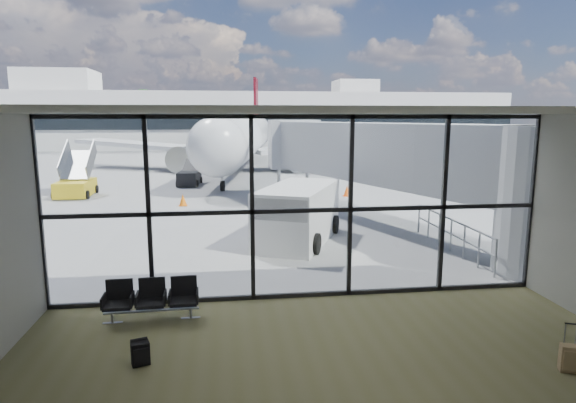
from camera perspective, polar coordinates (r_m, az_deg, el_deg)
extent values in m
plane|color=slate|center=(51.49, -5.38, 4.95)|extent=(220.00, 220.00, 0.00)
cube|color=brown|center=(8.69, 5.98, -20.64)|extent=(12.00, 8.00, 0.01)
cube|color=silver|center=(7.49, 6.61, 10.48)|extent=(12.00, 8.00, 0.02)
cube|color=#B3B4AF|center=(4.32, 19.73, -20.84)|extent=(12.00, 0.02, 4.50)
cube|color=white|center=(11.62, 1.65, -0.84)|extent=(12.00, 0.04, 4.50)
cube|color=black|center=(12.22, 1.59, -10.98)|extent=(12.00, 0.12, 0.10)
cube|color=black|center=(11.63, 1.65, -1.08)|extent=(12.00, 0.12, 0.10)
cube|color=black|center=(11.42, 1.70, 10.02)|extent=(12.00, 0.12, 0.10)
cube|color=black|center=(12.22, -27.36, -1.42)|extent=(0.10, 0.12, 4.50)
cube|color=black|center=(11.62, -16.18, -1.23)|extent=(0.10, 0.12, 4.50)
cube|color=black|center=(11.50, -4.27, -0.98)|extent=(0.10, 0.12, 4.50)
cube|color=black|center=(11.86, 7.38, -0.69)|extent=(0.10, 0.12, 4.50)
cube|color=black|center=(12.69, 17.92, -0.41)|extent=(0.10, 0.12, 4.50)
cube|color=black|center=(13.88, 26.92, -0.15)|extent=(0.10, 0.12, 4.50)
cylinder|color=#A9ACAF|center=(15.39, 28.50, 0.05)|extent=(2.80, 2.80, 4.20)
cube|color=#A9ACAF|center=(20.34, 10.87, 5.74)|extent=(7.45, 14.81, 2.40)
cube|color=#A9ACAF|center=(26.57, 0.63, 6.86)|extent=(2.60, 2.20, 2.60)
cylinder|color=gray|center=(26.67, -1.08, 2.33)|extent=(0.20, 0.20, 1.80)
cylinder|color=gray|center=(26.89, 2.31, 2.39)|extent=(0.20, 0.20, 1.80)
cylinder|color=black|center=(26.86, 0.62, 0.99)|extent=(1.80, 0.56, 0.56)
cylinder|color=gray|center=(14.68, 23.35, -6.20)|extent=(0.06, 0.06, 1.10)
cylinder|color=gray|center=(15.43, 21.66, -5.32)|extent=(0.06, 0.06, 1.10)
cylinder|color=gray|center=(16.19, 20.12, -4.52)|extent=(0.06, 0.06, 1.10)
cylinder|color=gray|center=(16.97, 18.73, -3.79)|extent=(0.06, 0.06, 1.10)
cylinder|color=gray|center=(17.76, 17.46, -3.13)|extent=(0.06, 0.06, 1.10)
cylinder|color=gray|center=(18.56, 16.31, -2.52)|extent=(0.06, 0.06, 1.10)
cylinder|color=gray|center=(19.36, 15.25, -1.96)|extent=(0.06, 0.06, 1.10)
cylinder|color=gray|center=(16.86, 18.83, -2.04)|extent=(0.06, 5.40, 0.06)
cylinder|color=gray|center=(16.96, 18.74, -3.63)|extent=(0.06, 5.40, 0.06)
cube|color=beige|center=(73.30, -6.07, 9.54)|extent=(80.00, 12.00, 8.00)
cube|color=black|center=(67.20, -5.94, 9.51)|extent=(80.00, 0.20, 2.40)
cube|color=beige|center=(77.03, -25.57, 12.76)|extent=(10.00, 8.00, 3.00)
cube|color=beige|center=(76.04, 7.93, 13.28)|extent=(6.00, 6.00, 2.00)
cylinder|color=#382619|center=(88.97, -28.14, 7.01)|extent=(0.50, 0.50, 3.42)
sphere|color=black|center=(88.94, -28.37, 9.70)|extent=(6.27, 6.27, 6.27)
cylinder|color=#382619|center=(87.06, -24.40, 7.02)|extent=(0.50, 0.50, 2.70)
sphere|color=black|center=(87.00, -24.56, 9.19)|extent=(4.95, 4.95, 4.95)
cylinder|color=#382619|center=(85.51, -20.54, 7.36)|extent=(0.50, 0.50, 3.06)
sphere|color=black|center=(85.46, -20.69, 9.86)|extent=(5.61, 5.61, 5.61)
cylinder|color=#382619|center=(84.36, -16.54, 7.67)|extent=(0.50, 0.50, 3.42)
sphere|color=black|center=(84.33, -16.68, 10.51)|extent=(6.27, 6.27, 6.27)
cube|color=gray|center=(11.24, -15.85, -12.34)|extent=(2.05, 0.13, 0.04)
cube|color=black|center=(11.28, -19.48, -11.49)|extent=(0.59, 0.56, 0.07)
cube|color=black|center=(11.44, -19.32, -9.89)|extent=(0.58, 0.08, 0.51)
cube|color=black|center=(11.17, -15.89, -11.50)|extent=(0.59, 0.56, 0.07)
cube|color=black|center=(11.33, -15.80, -9.89)|extent=(0.58, 0.08, 0.51)
cube|color=black|center=(11.11, -12.25, -11.47)|extent=(0.59, 0.56, 0.07)
cube|color=black|center=(11.27, -12.22, -9.85)|extent=(0.58, 0.08, 0.51)
cylinder|color=gray|center=(11.41, -20.10, -12.86)|extent=(0.06, 0.06, 0.23)
cylinder|color=gray|center=(11.21, -11.46, -12.86)|extent=(0.06, 0.06, 0.23)
cube|color=black|center=(9.48, -17.09, -16.86)|extent=(0.36, 0.29, 0.43)
cube|color=black|center=(9.37, -16.97, -17.17)|extent=(0.26, 0.14, 0.30)
cylinder|color=black|center=(9.47, -17.26, -15.43)|extent=(0.31, 0.17, 0.08)
cube|color=#957B53|center=(10.15, 30.41, -15.73)|extent=(0.37, 0.30, 0.48)
cube|color=#957B53|center=(10.05, 30.59, -15.99)|extent=(0.26, 0.13, 0.36)
cylinder|color=gray|center=(10.04, 29.97, -13.42)|extent=(0.02, 0.02, 0.40)
cylinder|color=gray|center=(10.09, 30.97, -13.39)|extent=(0.02, 0.02, 0.40)
cube|color=black|center=(9.99, 30.57, -12.37)|extent=(0.21, 0.10, 0.02)
cylinder|color=black|center=(10.29, 29.65, -16.71)|extent=(0.04, 0.06, 0.05)
cylinder|color=black|center=(10.34, 30.64, -16.67)|extent=(0.04, 0.06, 0.05)
cylinder|color=silver|center=(41.22, -5.44, 7.60)|extent=(7.21, 28.07, 3.44)
sphere|color=silver|center=(27.41, -8.42, 6.40)|extent=(3.44, 3.44, 3.44)
cone|color=silver|center=(57.39, -3.78, 8.54)|extent=(4.17, 5.99, 3.44)
cube|color=black|center=(27.94, -8.27, 7.42)|extent=(2.18, 1.38, 0.46)
cube|color=silver|center=(43.68, -15.72, 6.37)|extent=(13.92, 8.92, 1.10)
cylinder|color=black|center=(41.18, -12.26, 5.03)|extent=(2.36, 3.39, 1.95)
cube|color=silver|center=(57.23, -6.82, 8.59)|extent=(5.37, 3.31, 0.17)
cube|color=silver|center=(42.13, 5.52, 6.58)|extent=(14.27, 5.56, 1.10)
cylinder|color=black|center=(40.18, 1.35, 5.13)|extent=(2.36, 3.39, 1.95)
cube|color=silver|center=(56.79, -0.79, 8.64)|extent=(5.22, 2.04, 0.17)
cube|color=#500B14|center=(57.40, -3.82, 11.60)|extent=(0.76, 3.53, 5.57)
cylinder|color=gray|center=(29.44, -7.77, 2.47)|extent=(0.19, 0.19, 1.30)
cylinder|color=black|center=(29.48, -7.75, 1.85)|extent=(0.32, 0.68, 0.65)
cylinder|color=black|center=(42.18, -8.85, 4.36)|extent=(0.54, 0.94, 0.89)
cylinder|color=black|center=(41.66, -1.75, 4.40)|extent=(0.54, 0.94, 0.89)
cube|color=silver|center=(17.33, 1.23, -1.43)|extent=(3.76, 5.06, 2.02)
cube|color=black|center=(15.61, -0.48, -0.62)|extent=(2.25, 1.90, 0.71)
cylinder|color=black|center=(16.38, -3.64, -4.47)|extent=(0.52, 0.75, 0.71)
cylinder|color=black|center=(15.80, 3.25, -5.01)|extent=(0.52, 0.75, 0.71)
cylinder|color=black|center=(19.17, -0.44, -2.33)|extent=(0.52, 0.75, 0.71)
cylinder|color=black|center=(18.67, 5.49, -2.70)|extent=(0.52, 0.75, 0.71)
cube|color=black|center=(32.54, -11.61, 2.77)|extent=(1.48, 2.75, 0.88)
cube|color=black|center=(33.51, -11.35, 4.12)|extent=(1.27, 2.29, 0.91)
cylinder|color=black|center=(31.83, -12.96, 2.09)|extent=(0.22, 0.46, 0.44)
cylinder|color=black|center=(31.61, -10.76, 2.11)|extent=(0.22, 0.46, 0.44)
cylinder|color=black|center=(33.54, -12.39, 2.50)|extent=(0.22, 0.46, 0.44)
cylinder|color=black|center=(33.34, -10.30, 2.52)|extent=(0.22, 0.46, 0.44)
cube|color=gold|center=(29.90, -23.86, 1.49)|extent=(1.75, 3.00, 0.85)
cube|color=gray|center=(30.58, -23.60, 3.99)|extent=(1.53, 2.44, 1.57)
cylinder|color=black|center=(29.17, -25.97, 0.66)|extent=(0.22, 0.47, 0.47)
cylinder|color=black|center=(28.70, -22.74, 0.76)|extent=(0.22, 0.47, 0.47)
cylinder|color=black|center=(31.18, -24.82, 1.28)|extent=(0.22, 0.47, 0.47)
cylinder|color=black|center=(30.74, -21.79, 1.38)|extent=(0.22, 0.47, 0.47)
cube|color=orange|center=(25.00, -12.32, -0.46)|extent=(0.42, 0.42, 0.03)
cone|color=orange|center=(24.95, -12.35, 0.19)|extent=(0.40, 0.40, 0.60)
cube|color=#FF5A0D|center=(27.60, 6.97, 0.66)|extent=(0.42, 0.42, 0.03)
cone|color=#FF5A0D|center=(27.56, 6.98, 1.25)|extent=(0.40, 0.40, 0.60)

